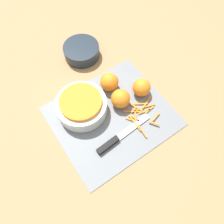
# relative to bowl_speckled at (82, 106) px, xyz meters

# --- Properties ---
(ground_plane) EXTENTS (4.00, 4.00, 0.00)m
(ground_plane) POSITION_rel_bowl_speckled_xyz_m (0.08, -0.08, -0.04)
(ground_plane) COLOR #9E754C
(cutting_board) EXTENTS (0.42, 0.37, 0.01)m
(cutting_board) POSITION_rel_bowl_speckled_xyz_m (0.08, -0.08, -0.04)
(cutting_board) COLOR slate
(cutting_board) RESTS_ON ground_plane
(bowl_speckled) EXTENTS (0.18, 0.18, 0.07)m
(bowl_speckled) POSITION_rel_bowl_speckled_xyz_m (0.00, 0.00, 0.00)
(bowl_speckled) COLOR silver
(bowl_speckled) RESTS_ON cutting_board
(bowl_dark) EXTENTS (0.15, 0.15, 0.05)m
(bowl_dark) POSITION_rel_bowl_speckled_xyz_m (0.14, 0.24, -0.01)
(bowl_dark) COLOR #1E2833
(bowl_dark) RESTS_ON ground_plane
(knife) EXTENTS (0.23, 0.04, 0.02)m
(knife) POSITION_rel_bowl_speckled_xyz_m (0.03, -0.17, -0.03)
(knife) COLOR black
(knife) RESTS_ON cutting_board
(orange_left) EXTENTS (0.07, 0.07, 0.07)m
(orange_left) POSITION_rel_bowl_speckled_xyz_m (0.23, -0.06, 0.00)
(orange_left) COLOR orange
(orange_left) RESTS_ON cutting_board
(orange_right) EXTENTS (0.07, 0.07, 0.07)m
(orange_right) POSITION_rel_bowl_speckled_xyz_m (0.13, -0.06, 0.00)
(orange_right) COLOR orange
(orange_right) RESTS_ON cutting_board
(orange_back) EXTENTS (0.07, 0.07, 0.07)m
(orange_back) POSITION_rel_bowl_speckled_xyz_m (0.14, 0.03, 0.00)
(orange_back) COLOR orange
(orange_back) RESTS_ON cutting_board
(peel_pile) EXTENTS (0.14, 0.15, 0.01)m
(peel_pile) POSITION_rel_bowl_speckled_xyz_m (0.17, -0.14, -0.03)
(peel_pile) COLOR orange
(peel_pile) RESTS_ON cutting_board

